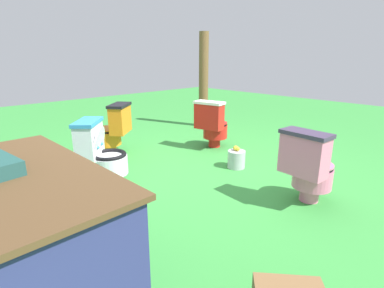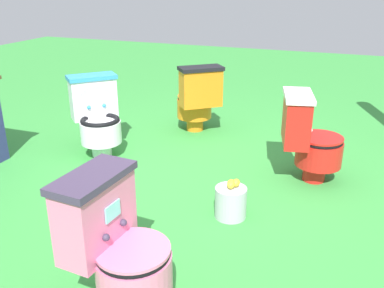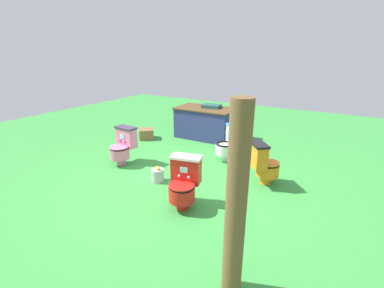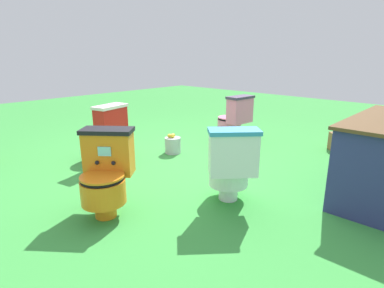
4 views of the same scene
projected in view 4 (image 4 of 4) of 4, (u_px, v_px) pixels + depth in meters
The scene contains 7 objects.
ground at pixel (178, 165), 3.91m from camera, with size 14.00×14.00×0.00m, color green.
toilet_orange at pixel (106, 173), 2.64m from camera, with size 0.64×0.62×0.73m.
toilet_red at pixel (106, 132), 3.99m from camera, with size 0.50×0.57×0.73m.
toilet_pink at pixel (234, 118), 4.82m from camera, with size 0.45×0.52×0.73m.
toilet_white at pixel (231, 165), 2.83m from camera, with size 0.63×0.63×0.73m.
small_crate at pixel (345, 143), 4.38m from camera, with size 0.35×0.35×0.25m, color brown.
lemon_bucket at pixel (173, 145), 4.34m from camera, with size 0.22×0.22×0.28m.
Camera 4 is at (2.56, 2.66, 1.34)m, focal length 29.32 mm.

